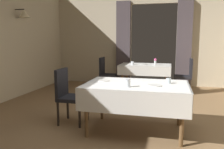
% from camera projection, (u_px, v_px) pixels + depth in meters
% --- Properties ---
extents(ground, '(10.08, 10.08, 0.00)m').
position_uv_depth(ground, '(131.00, 136.00, 3.50)').
color(ground, olive).
extents(wall_back, '(6.40, 0.27, 3.00)m').
position_uv_depth(wall_back, '(153.00, 36.00, 7.29)').
color(wall_back, beige).
rests_on(wall_back, ground).
extents(dining_table_mid, '(1.57, 1.05, 0.75)m').
position_uv_depth(dining_table_mid, '(136.00, 90.00, 3.60)').
color(dining_table_mid, brown).
rests_on(dining_table_mid, ground).
extents(dining_table_far, '(1.36, 0.89, 0.75)m').
position_uv_depth(dining_table_far, '(145.00, 68.00, 6.35)').
color(dining_table_far, brown).
rests_on(dining_table_far, ground).
extents(chair_mid_left, '(0.44, 0.44, 0.93)m').
position_uv_depth(chair_mid_left, '(68.00, 93.00, 3.99)').
color(chair_mid_left, black).
rests_on(chair_mid_left, ground).
extents(chair_far_left, '(0.44, 0.44, 0.93)m').
position_uv_depth(chair_far_left, '(106.00, 72.00, 6.51)').
color(chair_far_left, black).
rests_on(chair_far_left, ground).
extents(chair_far_right, '(0.44, 0.44, 0.93)m').
position_uv_depth(chair_far_right, '(186.00, 74.00, 6.21)').
color(chair_far_right, black).
rests_on(chair_far_right, ground).
extents(glass_mid_a, '(0.07, 0.07, 0.08)m').
position_uv_depth(glass_mid_a, '(168.00, 81.00, 3.60)').
color(glass_mid_a, silver).
rests_on(glass_mid_a, dining_table_mid).
extents(glass_mid_b, '(0.08, 0.08, 0.11)m').
position_uv_depth(glass_mid_b, '(128.00, 83.00, 3.33)').
color(glass_mid_b, silver).
rests_on(glass_mid_b, dining_table_mid).
extents(plate_mid_c, '(0.20, 0.20, 0.01)m').
position_uv_depth(plate_mid_c, '(103.00, 80.00, 3.83)').
color(plate_mid_c, white).
rests_on(plate_mid_c, dining_table_mid).
extents(plate_mid_d, '(0.21, 0.21, 0.01)m').
position_uv_depth(plate_mid_d, '(154.00, 85.00, 3.43)').
color(plate_mid_d, white).
rests_on(plate_mid_d, dining_table_mid).
extents(flower_vase_far, '(0.07, 0.07, 0.18)m').
position_uv_depth(flower_vase_far, '(155.00, 61.00, 6.18)').
color(flower_vase_far, silver).
rests_on(flower_vase_far, dining_table_far).
extents(plate_far_b, '(0.22, 0.22, 0.01)m').
position_uv_depth(plate_far_b, '(143.00, 64.00, 6.32)').
color(plate_far_b, white).
rests_on(plate_far_b, dining_table_far).
extents(glass_far_c, '(0.08, 0.08, 0.09)m').
position_uv_depth(glass_far_c, '(132.00, 63.00, 6.29)').
color(glass_far_c, silver).
rests_on(glass_far_c, dining_table_far).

